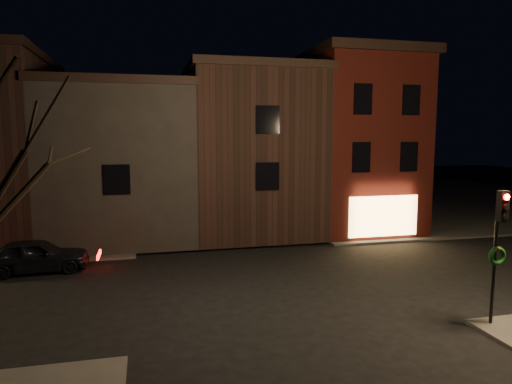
# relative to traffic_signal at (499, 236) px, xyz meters

# --- Properties ---
(ground) EXTENTS (120.00, 120.00, 0.00)m
(ground) POSITION_rel_traffic_signal_xyz_m (-5.60, 5.51, -2.81)
(ground) COLOR black
(ground) RESTS_ON ground
(sidewalk_far_right) EXTENTS (30.00, 30.00, 0.12)m
(sidewalk_far_right) POSITION_rel_traffic_signal_xyz_m (14.40, 25.51, -2.75)
(sidewalk_far_right) COLOR #2D2B28
(sidewalk_far_right) RESTS_ON ground
(corner_building) EXTENTS (6.50, 8.50, 10.50)m
(corner_building) POSITION_rel_traffic_signal_xyz_m (2.40, 14.98, 2.59)
(corner_building) COLOR #46110C
(corner_building) RESTS_ON ground
(row_building_a) EXTENTS (7.30, 10.30, 9.40)m
(row_building_a) POSITION_rel_traffic_signal_xyz_m (-4.10, 16.01, 2.03)
(row_building_a) COLOR black
(row_building_a) RESTS_ON ground
(row_building_b) EXTENTS (7.80, 10.30, 8.40)m
(row_building_b) POSITION_rel_traffic_signal_xyz_m (-11.35, 16.01, 1.53)
(row_building_b) COLOR black
(row_building_b) RESTS_ON ground
(traffic_signal) EXTENTS (0.58, 0.38, 4.05)m
(traffic_signal) POSITION_rel_traffic_signal_xyz_m (0.00, 0.00, 0.00)
(traffic_signal) COLOR black
(traffic_signal) RESTS_ON sidewalk_near_right
(parked_car_a) EXTENTS (4.34, 2.01, 1.44)m
(parked_car_a) POSITION_rel_traffic_signal_xyz_m (-14.64, 9.32, -2.09)
(parked_car_a) COLOR black
(parked_car_a) RESTS_ON ground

